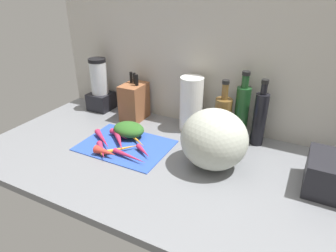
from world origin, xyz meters
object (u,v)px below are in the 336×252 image
Objects in this scene: carrot_3 at (119,135)px; bottle_2 at (260,118)px; carrot_4 at (130,156)px; bottle_0 at (223,117)px; knife_block at (134,101)px; carrot_2 at (105,152)px; cutting_board at (125,145)px; carrot_7 at (119,140)px; carrot_1 at (103,139)px; blender_appliance at (100,88)px; carrot_8 at (143,151)px; winter_squash at (214,139)px; paper_towel_roll at (191,104)px; carrot_5 at (135,138)px; carrot_6 at (102,150)px; carrot_0 at (121,149)px; bottle_1 at (242,112)px.

bottle_2 reaches higher than carrot_3.
bottle_0 reaches higher than carrot_4.
carrot_2 is at bearing -75.20° from knife_block.
cutting_board is 2.23× the size of carrot_7.
carrot_3 is at bearing 56.51° from carrot_1.
blender_appliance reaches higher than bottle_0.
bottle_2 is (39.48, 31.43, 10.56)cm from carrot_8.
winter_squash is (27.76, 6.04, 9.76)cm from carrot_8.
winter_squash is at bearing -51.46° from paper_towel_roll.
carrot_4 is at bearing -46.90° from cutting_board.
carrot_3 is 0.40× the size of blender_appliance.
blender_appliance is at bearing 139.58° from carrot_4.
carrot_5 is (7.96, 0.78, -0.26)cm from carrot_3.
blender_appliance is (-46.54, 31.30, 10.44)cm from carrot_8.
knife_block is (-5.97, 22.30, 7.34)cm from carrot_3.
carrot_6 is 46.55cm from winter_squash.
carrot_8 is (14.17, -2.60, -0.62)cm from carrot_7.
carrot_0 is 0.71× the size of knife_block.
carrot_5 is at bearing -125.59° from paper_towel_roll.
knife_block is at bearing -176.34° from paper_towel_roll.
carrot_6 is at bearing -137.10° from bottle_0.
bottle_2 reaches higher than bottle_0.
carrot_2 is 53.38cm from bottle_0.
cutting_board is 10.62cm from carrot_1.
carrot_3 reaches higher than cutting_board.
winter_squash is at bearing 12.28° from carrot_8.
winter_squash is at bearing 21.05° from carrot_4.
winter_squash reaches higher than carrot_5.
paper_towel_roll is at bearing 44.40° from carrot_3.
paper_towel_roll is 23.57cm from bottle_1.
carrot_7 is (7.14, 2.33, 0.39)cm from carrot_1.
blender_appliance is at bearing 137.58° from carrot_0.
carrot_1 is 1.46× the size of carrot_3.
carrot_6 is 62.78cm from bottle_1.
bottle_1 is (42.53, 29.55, 12.93)cm from cutting_board.
carrot_6 is 68.35cm from bottle_2.
carrot_2 is 15.74cm from carrot_3.
cutting_board is 2.25× the size of carrot_0.
carrot_3 is 18.83cm from carrot_4.
paper_towel_roll is 31.68cm from bottle_2.
bottle_2 is (42.47, 37.23, 10.61)cm from carrot_4.
carrot_8 is 0.40× the size of winter_squash.
carrot_5 is 45.60cm from blender_appliance.
cutting_board is 1.51× the size of winter_squash.
carrot_4 is 6.52cm from carrot_8.
paper_towel_roll is (16.81, 23.48, 11.11)cm from carrot_5.
bottle_2 is (52.49, 39.84, 9.89)cm from carrot_2.
bottle_2 reaches higher than carrot_6.
winter_squash is at bearing 17.26° from carrot_6.
blender_appliance reaches higher than cutting_board.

